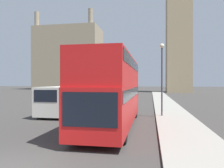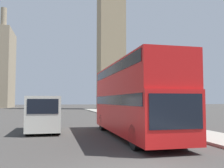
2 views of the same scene
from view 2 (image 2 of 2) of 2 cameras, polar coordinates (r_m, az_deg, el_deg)
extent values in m
cube|color=tan|center=(70.03, -0.25, 11.47)|extent=(6.77, 6.77, 41.45)
cylinder|color=gray|center=(87.90, -23.51, 13.91)|extent=(1.80, 1.80, 5.66)
cube|color=red|center=(15.23, 4.83, -6.47)|extent=(2.59, 11.02, 2.33)
cube|color=red|center=(15.28, 4.78, 1.20)|extent=(2.59, 10.80, 1.75)
cube|color=black|center=(15.22, 4.81, -3.68)|extent=(2.63, 10.58, 0.55)
cube|color=black|center=(15.33, 4.77, 3.06)|extent=(2.63, 10.36, 0.55)
cube|color=black|center=(10.11, 14.52, -6.09)|extent=(2.28, 0.03, 1.40)
cylinder|color=black|center=(11.37, 6.36, -11.96)|extent=(0.73, 1.13, 1.13)
cylinder|color=black|center=(12.12, 14.89, -11.35)|extent=(0.73, 1.13, 1.13)
cylinder|color=black|center=(18.79, -1.56, -8.78)|extent=(0.73, 1.13, 1.13)
cylinder|color=black|center=(19.24, 3.96, -8.66)|extent=(0.73, 1.13, 1.13)
cube|color=silver|center=(18.38, -15.18, -6.34)|extent=(2.17, 5.32, 2.28)
cube|color=black|center=(15.70, -15.51, -4.95)|extent=(1.84, 0.02, 0.91)
cube|color=black|center=(16.64, -15.37, -4.88)|extent=(2.20, 0.96, 0.73)
cylinder|color=black|center=(16.71, -18.30, -9.89)|extent=(0.54, 0.73, 0.73)
cylinder|color=black|center=(16.64, -12.64, -10.02)|extent=(0.54, 0.73, 0.73)
cylinder|color=black|center=(20.30, -17.36, -8.81)|extent=(0.54, 0.73, 0.73)
cylinder|color=black|center=(20.24, -12.71, -8.91)|extent=(0.54, 0.73, 0.73)
cylinder|color=#38383D|center=(20.34, 10.01, -1.79)|extent=(0.12, 0.12, 5.48)
sphere|color=beige|center=(20.65, 9.91, 6.34)|extent=(0.36, 0.36, 0.36)
camera|label=1|loc=(7.11, 71.81, 4.23)|focal=35.00mm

